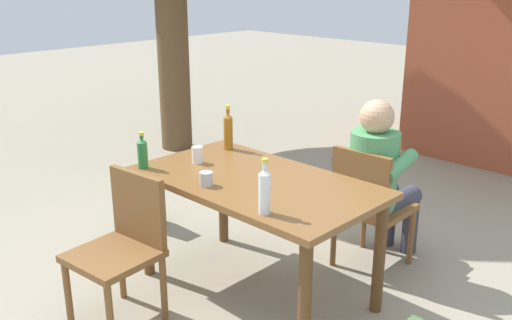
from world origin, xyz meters
name	(u,v)px	position (x,y,z in m)	size (l,w,h in m)	color
ground_plane	(256,290)	(0.00, 0.00, 0.00)	(24.00, 24.00, 0.00)	gray
dining_table	(256,195)	(0.00, 0.00, 0.66)	(1.50, 0.85, 0.76)	brown
chair_far_right	(369,203)	(0.34, 0.72, 0.49)	(0.45, 0.45, 0.87)	brown
chair_near_left	(124,241)	(-0.35, -0.72, 0.49)	(0.48, 0.48, 0.87)	brown
person_in_white_shirt	(379,175)	(0.34, 0.83, 0.66)	(0.47, 0.61, 1.18)	#4C935B
bottle_amber	(228,130)	(-0.56, 0.30, 0.90)	(0.06, 0.06, 0.31)	#996019
bottle_green	(143,153)	(-0.65, -0.35, 0.86)	(0.06, 0.06, 0.23)	#287A38
bottle_clear	(265,190)	(0.38, -0.33, 0.89)	(0.06, 0.06, 0.30)	white
cup_steel	(206,179)	(-0.13, -0.28, 0.80)	(0.08, 0.08, 0.08)	#B2B7BC
cup_white	(197,155)	(-0.48, -0.05, 0.82)	(0.07, 0.07, 0.11)	white
backpack_by_far_side	(145,200)	(-1.35, 0.11, 0.20)	(0.32, 0.20, 0.42)	#47663D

